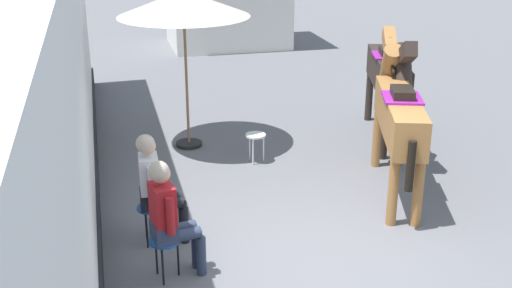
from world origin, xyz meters
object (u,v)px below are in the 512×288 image
Objects in this scene: seated_visitor_far at (155,183)px; spare_stool_white at (256,138)px; saddled_horse_near at (398,112)px; saddled_horse_far at (389,75)px; seated_visitor_near at (169,214)px; cafe_parasol at (184,4)px.

spare_stool_white is (1.76, 2.20, -0.38)m from seated_visitor_far.
saddled_horse_near is 0.99× the size of saddled_horse_far.
spare_stool_white is (-2.40, -0.41, -0.76)m from saddled_horse_far.
seated_visitor_near is at bearing -85.36° from seated_visitor_far.
saddled_horse_far is 3.58m from cafe_parasol.
saddled_horse_near reaches higher than seated_visitor_near.
saddled_horse_far is (0.74, 1.89, 0.00)m from saddled_horse_near.
spare_stool_white is (-1.66, 1.48, -0.76)m from saddled_horse_near.
seated_visitor_near is 3.71m from saddled_horse_near.
saddled_horse_far is (4.09, 3.43, 0.38)m from seated_visitor_near.
cafe_parasol reaches higher than saddled_horse_near.
saddled_horse_far is at bearing -9.36° from cafe_parasol.
cafe_parasol reaches higher than seated_visitor_near.
saddled_horse_near is 2.03m from saddled_horse_far.
saddled_horse_far is at bearing 68.53° from saddled_horse_near.
cafe_parasol is (0.84, 3.16, 1.59)m from seated_visitor_far.
saddled_horse_far reaches higher than seated_visitor_near.
cafe_parasol reaches higher than saddled_horse_far.
seated_visitor_far is 3.63m from cafe_parasol.
saddled_horse_far reaches higher than spare_stool_white.
saddled_horse_near is at bearing -43.30° from cafe_parasol.
seated_visitor_far is at bearing -168.06° from saddled_horse_near.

